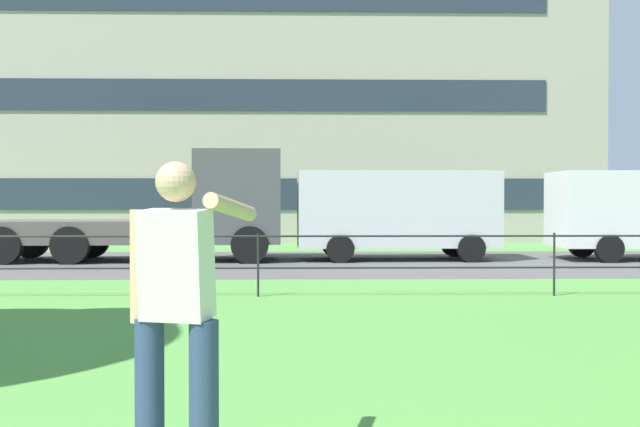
{
  "coord_description": "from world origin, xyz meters",
  "views": [
    {
      "loc": [
        0.68,
        -0.95,
        1.52
      ],
      "look_at": [
        0.88,
        7.27,
        1.37
      ],
      "focal_mm": 43.74,
      "sensor_mm": 36.0,
      "label": 1
    }
  ],
  "objects_px": {
    "person_thrower": "(177,308)",
    "flatbed_truck_right": "(180,212)",
    "panel_van_far_left": "(397,210)",
    "apartment_building_background": "(226,28)"
  },
  "relations": [
    {
      "from": "person_thrower",
      "to": "apartment_building_background",
      "type": "height_order",
      "value": "apartment_building_background"
    },
    {
      "from": "person_thrower",
      "to": "panel_van_far_left",
      "type": "xyz_separation_m",
      "value": [
        3.1,
        15.51,
        0.34
      ]
    },
    {
      "from": "panel_van_far_left",
      "to": "apartment_building_background",
      "type": "bearing_deg",
      "value": 112.36
    },
    {
      "from": "flatbed_truck_right",
      "to": "panel_van_far_left",
      "type": "xyz_separation_m",
      "value": [
        5.48,
        0.12,
        0.05
      ]
    },
    {
      "from": "person_thrower",
      "to": "flatbed_truck_right",
      "type": "height_order",
      "value": "flatbed_truck_right"
    },
    {
      "from": "flatbed_truck_right",
      "to": "panel_van_far_left",
      "type": "relative_size",
      "value": 1.46
    },
    {
      "from": "flatbed_truck_right",
      "to": "apartment_building_background",
      "type": "xyz_separation_m",
      "value": [
        -0.15,
        13.81,
        7.64
      ]
    },
    {
      "from": "flatbed_truck_right",
      "to": "panel_van_far_left",
      "type": "height_order",
      "value": "flatbed_truck_right"
    },
    {
      "from": "person_thrower",
      "to": "apartment_building_background",
      "type": "bearing_deg",
      "value": 94.95
    },
    {
      "from": "person_thrower",
      "to": "flatbed_truck_right",
      "type": "bearing_deg",
      "value": 98.81
    }
  ]
}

